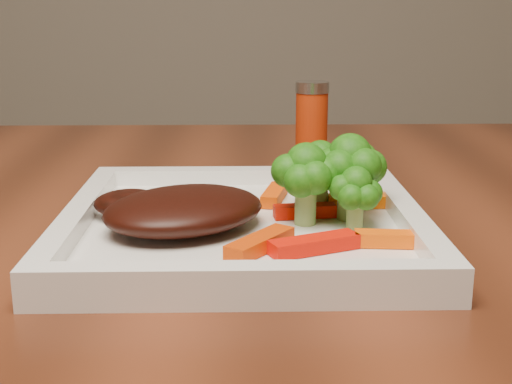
{
  "coord_description": "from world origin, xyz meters",
  "views": [
    {
      "loc": [
        0.05,
        -0.66,
        0.93
      ],
      "look_at": [
        0.06,
        -0.14,
        0.79
      ],
      "focal_mm": 50.0,
      "sensor_mm": 36.0,
      "label": 1
    }
  ],
  "objects": [
    {
      "name": "plate",
      "position": [
        0.05,
        -0.14,
        0.76
      ],
      "size": [
        0.27,
        0.27,
        0.01
      ],
      "primitive_type": "cube",
      "color": "white",
      "rests_on": "dining_table"
    },
    {
      "name": "steak",
      "position": [
        0.0,
        -0.15,
        0.78
      ],
      "size": [
        0.16,
        0.15,
        0.03
      ],
      "primitive_type": "ellipsoid",
      "rotation": [
        0.0,
        0.0,
        0.56
      ],
      "color": "black",
      "rests_on": "plate"
    },
    {
      "name": "broccoli_0",
      "position": [
        0.11,
        -0.09,
        0.8
      ],
      "size": [
        0.06,
        0.06,
        0.07
      ],
      "primitive_type": null,
      "rotation": [
        0.0,
        0.0,
        0.12
      ],
      "color": "#125B0F",
      "rests_on": "plate"
    },
    {
      "name": "broccoli_1",
      "position": [
        0.13,
        -0.13,
        0.79
      ],
      "size": [
        0.08,
        0.08,
        0.06
      ],
      "primitive_type": null,
      "rotation": [
        0.0,
        0.0,
        0.34
      ],
      "color": "#316A11",
      "rests_on": "plate"
    },
    {
      "name": "broccoli_2",
      "position": [
        0.13,
        -0.15,
        0.79
      ],
      "size": [
        0.06,
        0.06,
        0.06
      ],
      "primitive_type": null,
      "rotation": [
        0.0,
        0.0,
        0.33
      ],
      "color": "#326A11",
      "rests_on": "plate"
    },
    {
      "name": "broccoli_3",
      "position": [
        0.09,
        -0.14,
        0.79
      ],
      "size": [
        0.07,
        0.07,
        0.06
      ],
      "primitive_type": null,
      "rotation": [
        0.0,
        0.0,
        -0.32
      ],
      "color": "#296611",
      "rests_on": "plate"
    },
    {
      "name": "carrot_0",
      "position": [
        0.1,
        -0.2,
        0.77
      ],
      "size": [
        0.07,
        0.04,
        0.01
      ],
      "primitive_type": "cube",
      "rotation": [
        0.0,
        0.0,
        0.41
      ],
      "color": "red",
      "rests_on": "plate"
    },
    {
      "name": "carrot_1",
      "position": [
        0.15,
        -0.19,
        0.77
      ],
      "size": [
        0.05,
        0.02,
        0.01
      ],
      "primitive_type": "cube",
      "rotation": [
        0.0,
        0.0,
        -0.09
      ],
      "color": "#FF5604",
      "rests_on": "plate"
    },
    {
      "name": "carrot_2",
      "position": [
        0.06,
        -0.2,
        0.77
      ],
      "size": [
        0.05,
        0.06,
        0.01
      ],
      "primitive_type": "cube",
      "rotation": [
        0.0,
        0.0,
        0.93
      ],
      "color": "#CD3703",
      "rests_on": "plate"
    },
    {
      "name": "carrot_3",
      "position": [
        0.15,
        -0.09,
        0.77
      ],
      "size": [
        0.06,
        0.02,
        0.01
      ],
      "primitive_type": "cube",
      "rotation": [
        0.0,
        0.0,
        0.06
      ],
      "color": "#FF6404",
      "rests_on": "plate"
    },
    {
      "name": "carrot_4",
      "position": [
        0.07,
        -0.07,
        0.77
      ],
      "size": [
        0.03,
        0.06,
        0.01
      ],
      "primitive_type": "cube",
      "rotation": [
        0.0,
        0.0,
        1.34
      ],
      "color": "#F14803",
      "rests_on": "plate"
    },
    {
      "name": "carrot_6",
      "position": [
        0.1,
        -0.12,
        0.77
      ],
      "size": [
        0.05,
        0.02,
        0.01
      ],
      "primitive_type": "cube",
      "rotation": [
        0.0,
        0.0,
        0.12
      ],
      "color": "red",
      "rests_on": "plate"
    },
    {
      "name": "spice_shaker",
      "position": [
        0.12,
        0.12,
        0.8
      ],
      "size": [
        0.05,
        0.05,
        0.09
      ],
      "primitive_type": "cylinder",
      "rotation": [
        0.0,
        0.0,
        -0.34
      ],
      "color": "#B52D0A",
      "rests_on": "dining_table"
    }
  ]
}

